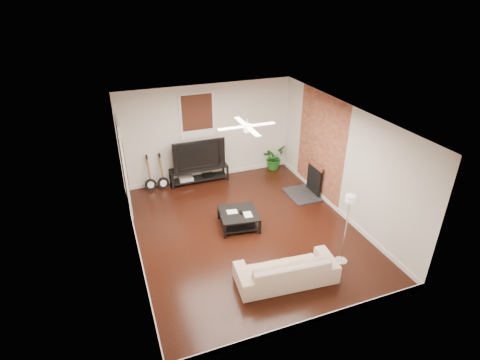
# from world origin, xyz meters

# --- Properties ---
(room) EXTENTS (5.01, 6.01, 2.81)m
(room) POSITION_xyz_m (0.00, 0.00, 1.40)
(room) COLOR black
(room) RESTS_ON ground
(brick_accent) EXTENTS (0.02, 2.20, 2.80)m
(brick_accent) POSITION_xyz_m (2.49, 1.00, 1.40)
(brick_accent) COLOR brown
(brick_accent) RESTS_ON floor
(fireplace) EXTENTS (0.80, 1.10, 0.92)m
(fireplace) POSITION_xyz_m (2.20, 1.00, 0.46)
(fireplace) COLOR black
(fireplace) RESTS_ON floor
(window_back) EXTENTS (1.00, 0.06, 1.30)m
(window_back) POSITION_xyz_m (-0.30, 2.97, 1.95)
(window_back) COLOR #3A190F
(window_back) RESTS_ON wall_back
(door_left) EXTENTS (0.08, 1.00, 2.50)m
(door_left) POSITION_xyz_m (-2.46, 1.90, 1.25)
(door_left) COLOR white
(door_left) RESTS_ON wall_left
(tv_stand) EXTENTS (1.69, 0.45, 0.47)m
(tv_stand) POSITION_xyz_m (-0.39, 2.78, 0.24)
(tv_stand) COLOR black
(tv_stand) RESTS_ON floor
(tv) EXTENTS (1.51, 0.20, 0.87)m
(tv) POSITION_xyz_m (-0.39, 2.80, 0.91)
(tv) COLOR black
(tv) RESTS_ON tv_stand
(coffee_table) EXTENTS (1.00, 1.00, 0.37)m
(coffee_table) POSITION_xyz_m (-0.10, 0.23, 0.19)
(coffee_table) COLOR black
(coffee_table) RESTS_ON floor
(sofa) EXTENTS (2.04, 0.95, 0.58)m
(sofa) POSITION_xyz_m (0.11, -1.87, 0.29)
(sofa) COLOR tan
(sofa) RESTS_ON floor
(floor_lamp) EXTENTS (0.29, 0.29, 1.62)m
(floor_lamp) POSITION_xyz_m (1.46, -1.77, 0.81)
(floor_lamp) COLOR silver
(floor_lamp) RESTS_ON floor
(potted_plant) EXTENTS (0.90, 0.87, 0.76)m
(potted_plant) POSITION_xyz_m (2.03, 2.82, 0.38)
(potted_plant) COLOR #1C611B
(potted_plant) RESTS_ON floor
(guitar_left) EXTENTS (0.34, 0.25, 1.04)m
(guitar_left) POSITION_xyz_m (-1.80, 2.75, 0.52)
(guitar_left) COLOR black
(guitar_left) RESTS_ON floor
(guitar_right) EXTENTS (0.36, 0.28, 1.04)m
(guitar_right) POSITION_xyz_m (-1.45, 2.72, 0.52)
(guitar_right) COLOR black
(guitar_right) RESTS_ON floor
(ceiling_fan) EXTENTS (1.24, 1.24, 0.32)m
(ceiling_fan) POSITION_xyz_m (0.00, 0.00, 2.60)
(ceiling_fan) COLOR white
(ceiling_fan) RESTS_ON ceiling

